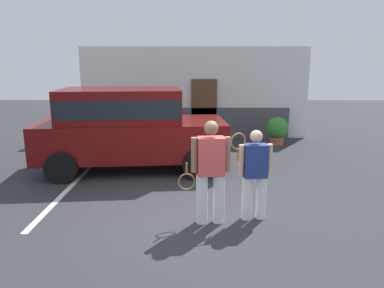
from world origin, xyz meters
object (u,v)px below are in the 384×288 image
tennis_player_woman (255,173)px  potted_plant_by_porch (277,130)px  parked_suv (128,125)px  tennis_player_man (210,171)px

tennis_player_woman → potted_plant_by_porch: 5.99m
parked_suv → potted_plant_by_porch: size_ratio=5.12×
potted_plant_by_porch → tennis_player_woman: bearing=-106.4°
tennis_player_man → parked_suv: bearing=-64.4°
parked_suv → tennis_player_woman: 4.02m
parked_suv → tennis_player_man: size_ratio=2.70×
tennis_player_man → tennis_player_woman: (0.76, 0.17, -0.08)m
tennis_player_man → tennis_player_woman: size_ratio=1.12×
parked_suv → tennis_player_woman: parked_suv is taller
parked_suv → tennis_player_woman: size_ratio=3.01×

